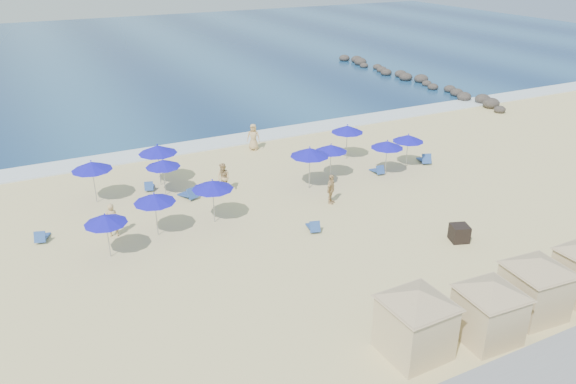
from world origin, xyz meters
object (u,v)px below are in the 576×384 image
(cabana_2, at_px, (537,279))
(beachgoer_1, at_px, (223,178))
(umbrella_2, at_px, (158,149))
(beachgoer_3, at_px, (253,137))
(umbrella_3, at_px, (154,198))
(rock_jetty, at_px, (411,78))
(umbrella_5, at_px, (213,185))
(umbrella_4, at_px, (163,163))
(cabana_0, at_px, (416,314))
(umbrella_10, at_px, (387,144))
(beachgoer_2, at_px, (331,189))
(trash_bin, at_px, (459,233))
(umbrella_0, at_px, (92,166))
(umbrella_7, at_px, (331,148))
(umbrella_8, at_px, (347,129))
(beachgoer_0, at_px, (112,220))
(umbrella_1, at_px, (105,219))
(umbrella_9, at_px, (408,138))
(cabana_1, at_px, (490,303))

(cabana_2, distance_m, beachgoer_1, 17.93)
(umbrella_2, relative_size, beachgoer_3, 1.39)
(umbrella_3, bearing_deg, rock_jetty, 33.04)
(umbrella_5, bearing_deg, umbrella_3, -178.47)
(umbrella_4, bearing_deg, cabana_0, -76.76)
(cabana_0, relative_size, umbrella_10, 2.00)
(umbrella_2, xyz_separation_m, beachgoer_2, (7.85, -6.98, -1.41))
(trash_bin, relative_size, umbrella_0, 0.33)
(umbrella_7, xyz_separation_m, umbrella_10, (3.40, -1.11, 0.04))
(umbrella_4, xyz_separation_m, beachgoer_3, (7.74, 4.81, -1.03))
(trash_bin, xyz_separation_m, umbrella_8, (1.19, 12.24, 1.72))
(cabana_2, bearing_deg, beachgoer_2, 97.92)
(umbrella_0, height_order, umbrella_5, umbrella_0)
(umbrella_0, distance_m, beachgoer_0, 4.72)
(umbrella_3, bearing_deg, umbrella_1, -157.25)
(trash_bin, xyz_separation_m, beachgoer_1, (-8.23, 10.80, 0.48))
(umbrella_3, bearing_deg, beachgoer_2, -4.11)
(umbrella_0, xyz_separation_m, beachgoer_3, (11.51, 4.03, -1.27))
(umbrella_0, relative_size, umbrella_10, 1.10)
(umbrella_3, height_order, umbrella_10, umbrella_3)
(umbrella_9, height_order, beachgoer_3, umbrella_9)
(umbrella_5, bearing_deg, umbrella_1, -168.38)
(umbrella_7, bearing_deg, umbrella_1, -165.82)
(rock_jetty, height_order, beachgoer_3, beachgoer_3)
(umbrella_0, height_order, umbrella_9, umbrella_0)
(beachgoer_2, bearing_deg, umbrella_9, -20.54)
(cabana_2, height_order, beachgoer_0, cabana_2)
(rock_jetty, bearing_deg, beachgoer_0, -149.59)
(cabana_1, bearing_deg, umbrella_9, 61.69)
(trash_bin, relative_size, cabana_2, 0.19)
(umbrella_4, height_order, umbrella_7, umbrella_7)
(beachgoer_2, relative_size, beachgoer_3, 0.92)
(beachgoer_2, bearing_deg, cabana_2, -121.97)
(umbrella_5, relative_size, umbrella_10, 1.05)
(umbrella_5, bearing_deg, rock_jetty, 35.53)
(trash_bin, xyz_separation_m, umbrella_7, (-1.51, 9.85, 1.56))
(cabana_2, bearing_deg, umbrella_2, 116.21)
(cabana_2, distance_m, umbrella_7, 15.72)
(rock_jetty, bearing_deg, cabana_2, -121.76)
(umbrella_1, bearing_deg, umbrella_2, 58.98)
(cabana_0, xyz_separation_m, umbrella_0, (-7.91, 18.34, 0.54))
(umbrella_7, bearing_deg, umbrella_9, -6.74)
(trash_bin, distance_m, umbrella_2, 17.76)
(beachgoer_1, bearing_deg, umbrella_7, 52.24)
(umbrella_2, bearing_deg, beachgoer_2, -41.62)
(rock_jetty, distance_m, beachgoer_0, 40.43)
(umbrella_2, relative_size, umbrella_7, 1.15)
(cabana_2, relative_size, umbrella_2, 1.71)
(umbrella_10, xyz_separation_m, beachgoer_2, (-5.30, -2.10, -1.16))
(umbrella_4, xyz_separation_m, umbrella_9, (15.32, -2.80, 0.01))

